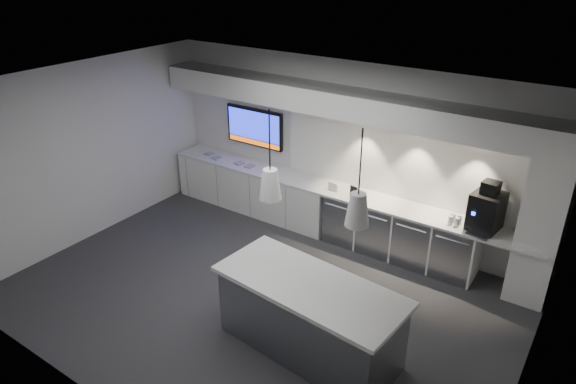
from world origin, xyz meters
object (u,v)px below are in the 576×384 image
Objects in this scene: coffee_machine at (487,210)px; wall_tv at (255,127)px; bin at (248,290)px; island at (309,317)px.

wall_tv is at bearing -175.54° from coffee_machine.
bin is at bearing -128.51° from coffee_machine.
coffee_machine reaches higher than bin.
bin is at bearing -54.79° from wall_tv.
bin is 3.60m from coffee_machine.
bin is 0.61× the size of coffee_machine.
wall_tv reaches higher than island.
coffee_machine reaches higher than island.
coffee_machine is at bearing -3.24° from wall_tv.
bin is (-1.20, 0.29, -0.27)m from island.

